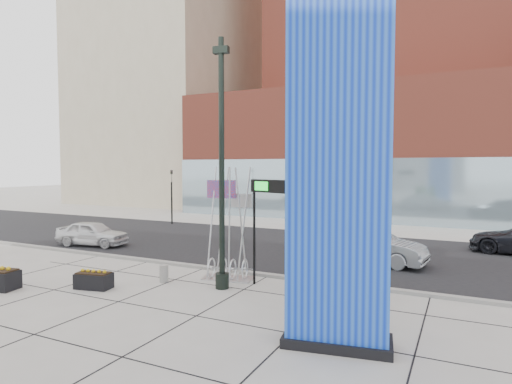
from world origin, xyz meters
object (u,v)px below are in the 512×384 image
at_px(blue_pylon, 339,174).
at_px(lamp_post, 222,188).
at_px(concrete_bollard, 164,274).
at_px(overhead_street_sign, 271,195).
at_px(car_white_west, 92,234).
at_px(car_silver_mid, 372,247).
at_px(public_art_sculpture, 228,250).

height_order(blue_pylon, lamp_post, lamp_post).
xyz_separation_m(blue_pylon, concrete_bollard, (-7.42, 2.79, -3.85)).
height_order(concrete_bollard, overhead_street_sign, overhead_street_sign).
distance_m(lamp_post, car_white_west, 11.74).
bearing_deg(concrete_bollard, lamp_post, 5.83).
bearing_deg(overhead_street_sign, blue_pylon, -29.27).
height_order(overhead_street_sign, car_silver_mid, overhead_street_sign).
relative_size(public_art_sculpture, concrete_bollard, 6.74).
bearing_deg(overhead_street_sign, car_silver_mid, 83.18).
bearing_deg(car_silver_mid, concrete_bollard, 143.40).
height_order(blue_pylon, concrete_bollard, blue_pylon).
distance_m(car_white_west, car_silver_mid, 14.87).
xyz_separation_m(public_art_sculpture, overhead_street_sign, (1.88, -0.20, 2.20)).
distance_m(overhead_street_sign, car_silver_mid, 6.45).
xyz_separation_m(lamp_post, concrete_bollard, (-2.40, -0.25, -3.29)).
relative_size(public_art_sculpture, overhead_street_sign, 1.12).
distance_m(blue_pylon, car_white_west, 17.52).
xyz_separation_m(concrete_bollard, car_silver_mid, (6.45, 6.56, 0.45)).
relative_size(public_art_sculpture, car_silver_mid, 0.93).
height_order(concrete_bollard, car_silver_mid, car_silver_mid).
distance_m(public_art_sculpture, overhead_street_sign, 2.90).
xyz_separation_m(lamp_post, car_white_west, (-10.64, 4.00, -2.94)).
bearing_deg(car_white_west, lamp_post, -121.00).
bearing_deg(car_white_west, public_art_sculpture, -115.74).
height_order(lamp_post, overhead_street_sign, lamp_post).
xyz_separation_m(blue_pylon, overhead_street_sign, (-3.57, 4.03, -0.84)).
bearing_deg(car_silver_mid, lamp_post, 155.25).
relative_size(public_art_sculpture, car_white_west, 1.10).
xyz_separation_m(overhead_street_sign, car_silver_mid, (2.60, 5.32, -2.56)).
xyz_separation_m(blue_pylon, public_art_sculpture, (-5.45, 4.23, -3.03)).
height_order(lamp_post, public_art_sculpture, lamp_post).
distance_m(lamp_post, public_art_sculpture, 2.78).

